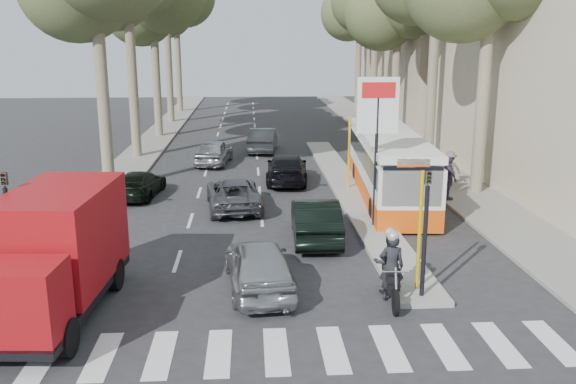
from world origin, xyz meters
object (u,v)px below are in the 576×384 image
(dark_hatchback, at_px, (315,219))
(red_truck, at_px, (55,252))
(silver_hatchback, at_px, (259,265))
(motorcycle, at_px, (390,266))
(city_bus, at_px, (389,164))

(dark_hatchback, bearing_deg, red_truck, 39.37)
(silver_hatchback, xyz_separation_m, dark_hatchback, (2.06, 4.33, 0.01))
(silver_hatchback, height_order, motorcycle, motorcycle)
(silver_hatchback, relative_size, motorcycle, 1.82)
(silver_hatchback, distance_m, motorcycle, 3.64)
(dark_hatchback, distance_m, city_bus, 6.90)
(dark_hatchback, relative_size, city_bus, 0.40)
(red_truck, xyz_separation_m, motorcycle, (8.70, 0.44, -0.77))
(red_truck, bearing_deg, city_bus, 49.57)
(silver_hatchback, bearing_deg, motorcycle, 161.01)
(silver_hatchback, distance_m, red_truck, 5.39)
(motorcycle, bearing_deg, city_bus, 81.85)
(red_truck, distance_m, motorcycle, 8.75)
(city_bus, bearing_deg, motorcycle, -98.15)
(silver_hatchback, bearing_deg, dark_hatchback, -121.51)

